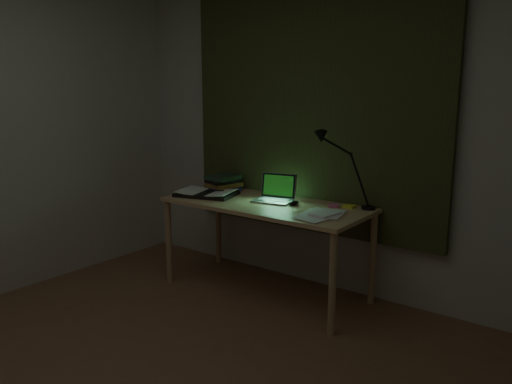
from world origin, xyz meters
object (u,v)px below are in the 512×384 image
open_textbook (207,193)px  laptop (273,189)px  desk (265,248)px  book_stack (223,182)px  desk_lamp (370,172)px  loose_papers (320,212)px

open_textbook → laptop: bearing=-3.3°
desk → book_stack: bearing=163.1°
book_stack → desk_lamp: size_ratio=0.47×
laptop → loose_papers: 0.50m
book_stack → loose_papers: size_ratio=0.74×
laptop → loose_papers: bearing=-24.3°
laptop → desk_lamp: size_ratio=0.60×
laptop → book_stack: (-0.60, 0.11, -0.03)m
loose_papers → desk_lamp: desk_lamp is taller
book_stack → desk_lamp: (1.28, 0.10, 0.20)m
open_textbook → book_stack: bearing=82.0°
laptop → open_textbook: bearing=-178.8°
open_textbook → desk_lamp: desk_lamp is taller
desk → book_stack: size_ratio=6.19×
book_stack → loose_papers: bearing=-11.7°
desk → open_textbook: 0.66m
open_textbook → loose_papers: (1.04, 0.02, -0.01)m
desk → loose_papers: size_ratio=4.58×
book_stack → desk_lamp: bearing=4.5°
desk → laptop: bearing=67.3°
open_textbook → desk_lamp: (1.25, 0.34, 0.25)m
desk → loose_papers: bearing=-5.7°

